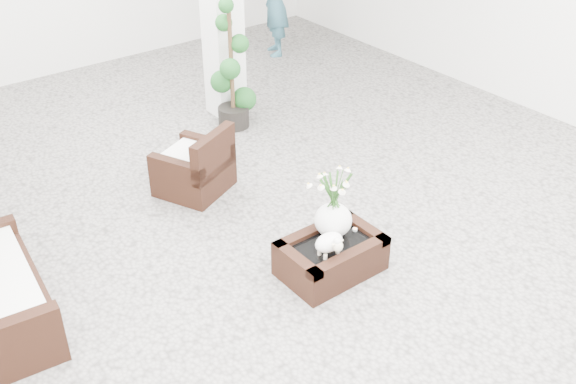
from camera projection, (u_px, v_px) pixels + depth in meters
ground at (282, 242)px, 6.62m from camera, size 11.00×11.00×0.00m
coffee_table at (331, 257)px, 6.15m from camera, size 0.90×0.60×0.31m
sheep_figurine at (329, 244)px, 5.88m from camera, size 0.28×0.23×0.21m
planter_narcissus at (334, 197)px, 5.97m from camera, size 0.44×0.44×0.80m
tealight at (355, 229)px, 6.23m from camera, size 0.04×0.04×0.03m
armchair at (192, 160)px, 7.24m from camera, size 0.90×0.89×0.74m
topiary at (231, 66)px, 8.32m from camera, size 0.44×0.44×1.64m
shopper at (275, 2)px, 10.53m from camera, size 0.61×0.72×1.67m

